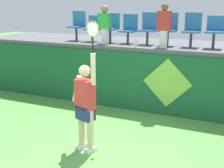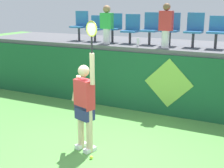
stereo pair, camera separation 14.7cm
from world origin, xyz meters
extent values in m
plane|color=#519342|center=(0.00, 0.00, 0.00)|extent=(40.00, 40.00, 0.00)
cube|color=#195633|center=(0.00, 2.90, 0.79)|extent=(11.73, 0.20, 1.58)
cube|color=#56565B|center=(0.00, 4.07, 1.64)|extent=(11.73, 2.44, 0.12)
cube|color=white|center=(-0.51, 0.25, 0.04)|extent=(0.20, 0.28, 0.08)
cube|color=white|center=(-0.26, 0.17, 0.04)|extent=(0.20, 0.28, 0.08)
cylinder|color=beige|center=(-0.51, 0.25, 0.43)|extent=(0.13, 0.13, 0.87)
cylinder|color=beige|center=(-0.26, 0.17, 0.43)|extent=(0.13, 0.13, 0.87)
cube|color=navy|center=(-0.39, 0.21, 0.79)|extent=(0.41, 0.32, 0.28)
cube|color=red|center=(-0.39, 0.21, 1.15)|extent=(0.43, 0.33, 0.57)
sphere|color=beige|center=(-0.39, 0.21, 1.61)|extent=(0.22, 0.22, 0.22)
cylinder|color=beige|center=(-0.61, 0.29, 1.22)|extent=(0.27, 0.17, 0.55)
cylinder|color=beige|center=(-0.16, 0.13, 1.68)|extent=(0.09, 0.09, 0.58)
cylinder|color=black|center=(-0.16, 0.13, 2.12)|extent=(0.03, 0.03, 0.30)
torus|color=gold|center=(-0.16, 0.13, 2.40)|extent=(0.27, 0.11, 0.28)
ellipsoid|color=silver|center=(-0.16, 0.13, 2.40)|extent=(0.23, 0.09, 0.24)
sphere|color=#D1E533|center=(-0.09, -0.08, 0.03)|extent=(0.07, 0.07, 0.07)
cylinder|color=white|center=(-0.45, 3.10, 1.82)|extent=(0.07, 0.07, 0.23)
cylinder|color=#38383D|center=(-2.61, 3.59, 1.90)|extent=(0.07, 0.07, 0.40)
cube|color=#2D70B2|center=(-2.61, 3.59, 2.12)|extent=(0.44, 0.42, 0.05)
cube|color=#2D70B2|center=(-2.61, 3.78, 2.37)|extent=(0.44, 0.04, 0.45)
cylinder|color=#38383D|center=(-2.04, 3.59, 1.88)|extent=(0.07, 0.07, 0.35)
cube|color=#2D70B2|center=(-2.04, 3.59, 2.08)|extent=(0.44, 0.42, 0.05)
cube|color=#2D70B2|center=(-2.04, 3.78, 2.29)|extent=(0.44, 0.04, 0.37)
cylinder|color=#38383D|center=(-1.45, 3.59, 1.89)|extent=(0.07, 0.07, 0.38)
cube|color=#2D70B2|center=(-1.45, 3.59, 2.10)|extent=(0.44, 0.42, 0.05)
cube|color=#2D70B2|center=(-1.45, 3.78, 2.34)|extent=(0.44, 0.04, 0.41)
cylinder|color=#38383D|center=(-0.89, 3.59, 1.87)|extent=(0.07, 0.07, 0.32)
cube|color=#2D70B2|center=(-0.89, 3.59, 2.05)|extent=(0.44, 0.42, 0.05)
cube|color=#2D70B2|center=(-0.89, 3.78, 2.30)|extent=(0.44, 0.04, 0.45)
cylinder|color=#38383D|center=(-0.31, 3.59, 1.89)|extent=(0.07, 0.07, 0.36)
cube|color=#2D70B2|center=(-0.31, 3.59, 2.09)|extent=(0.44, 0.42, 0.05)
cube|color=#2D70B2|center=(-0.31, 3.78, 2.35)|extent=(0.44, 0.04, 0.47)
cylinder|color=#38383D|center=(0.27, 3.59, 1.90)|extent=(0.07, 0.07, 0.38)
cube|color=#2D70B2|center=(0.27, 3.59, 2.11)|extent=(0.44, 0.42, 0.05)
cube|color=#2D70B2|center=(0.27, 3.78, 2.36)|extent=(0.44, 0.04, 0.45)
cylinder|color=#38383D|center=(0.90, 3.59, 1.89)|extent=(0.07, 0.07, 0.38)
cube|color=#2D70B2|center=(0.90, 3.59, 2.11)|extent=(0.44, 0.42, 0.05)
cube|color=#2D70B2|center=(0.90, 3.78, 2.36)|extent=(0.44, 0.04, 0.46)
cylinder|color=#38383D|center=(1.47, 3.59, 1.90)|extent=(0.07, 0.07, 0.39)
cube|color=#2D70B2|center=(1.47, 3.59, 2.12)|extent=(0.44, 0.42, 0.05)
cube|color=#2D70B2|center=(1.47, 3.78, 2.33)|extent=(0.44, 0.04, 0.38)
cylinder|color=white|center=(0.27, 3.20, 1.93)|extent=(0.20, 0.20, 0.44)
cube|color=red|center=(0.27, 3.20, 2.40)|extent=(0.34, 0.20, 0.50)
sphere|color=brown|center=(0.27, 3.20, 2.74)|extent=(0.19, 0.19, 0.19)
cylinder|color=white|center=(-1.45, 3.23, 1.92)|extent=(0.20, 0.20, 0.43)
cube|color=green|center=(-1.45, 3.23, 2.35)|extent=(0.34, 0.20, 0.43)
sphere|color=#A87A56|center=(-1.45, 3.23, 2.67)|extent=(0.21, 0.21, 0.21)
cube|color=#195633|center=(0.52, 2.79, 0.00)|extent=(0.90, 0.01, 0.00)
plane|color=#8CC64C|center=(0.52, 2.79, 0.87)|extent=(1.27, 0.00, 1.27)
camera|label=1|loc=(2.46, -4.68, 2.84)|focal=49.65mm
camera|label=2|loc=(2.60, -4.62, 2.84)|focal=49.65mm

